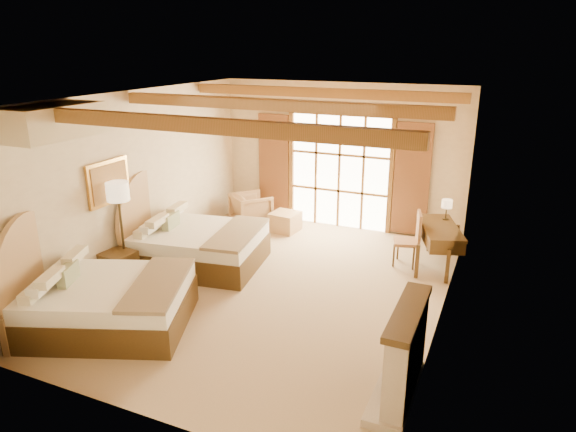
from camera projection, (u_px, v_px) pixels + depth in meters
The scene contains 19 objects.
floor at pixel (274, 287), 8.81m from camera, with size 7.00×7.00×0.00m, color tan.
wall_back at pixel (341, 156), 11.33m from camera, with size 5.50×5.50×0.00m, color beige.
wall_left at pixel (137, 180), 9.34m from camera, with size 7.00×7.00×0.00m, color beige.
wall_right at pixel (449, 220), 7.25m from camera, with size 7.00×7.00×0.00m, color beige.
ceiling at pixel (272, 97), 7.79m from camera, with size 7.00×7.00×0.00m, color #B57C33.
ceiling_beams at pixel (272, 105), 7.82m from camera, with size 5.39×4.60×0.18m, color #946133, non-canonical shape.
french_doors at pixel (339, 172), 11.39m from camera, with size 3.95×0.08×2.60m.
fireplace at pixel (404, 359), 5.92m from camera, with size 0.46×1.40×1.16m.
painting at pixel (109, 182), 8.63m from camera, with size 0.06×0.95×0.75m.
canopy_valance at pixel (52, 121), 7.04m from camera, with size 0.70×1.40×0.45m, color beige.
bed_near at pixel (98, 295), 7.53m from camera, with size 2.86×2.43×1.50m.
bed_far at pixel (191, 240), 9.63m from camera, with size 2.54×2.06×1.52m.
nightstand at pixel (119, 269), 8.81m from camera, with size 0.50×0.50×0.60m, color #483113.
floor_lamp at pixel (118, 198), 8.59m from camera, with size 0.38×0.38×1.78m.
armchair at pixel (251, 209), 11.72m from camera, with size 0.79×0.81×0.74m, color #A77C51.
ottoman at pixel (285, 222), 11.39m from camera, with size 0.58×0.58×0.42m, color #B17E55.
desk at pixel (439, 245), 9.51m from camera, with size 1.07×1.59×0.79m.
desk_chair at pixel (407, 249), 9.60m from camera, with size 0.56×0.56×1.04m.
desk_lamp at pixel (447, 205), 9.67m from camera, with size 0.19×0.19×0.39m.
Camera 1 is at (3.41, -7.19, 3.96)m, focal length 32.00 mm.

